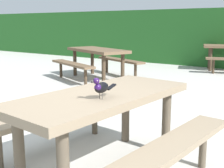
# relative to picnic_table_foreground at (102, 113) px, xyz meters

# --- Properties ---
(picnic_table_foreground) EXTENTS (1.83, 1.86, 0.74)m
(picnic_table_foreground) POSITION_rel_picnic_table_foreground_xyz_m (0.00, 0.00, 0.00)
(picnic_table_foreground) COLOR #84725B
(picnic_table_foreground) RESTS_ON ground
(bird_grackle) EXTENTS (0.08, 0.29, 0.18)m
(bird_grackle) POSITION_rel_picnic_table_foreground_xyz_m (0.13, -0.19, 0.29)
(bird_grackle) COLOR black
(bird_grackle) RESTS_ON picnic_table_foreground
(picnic_table_mid_left) EXTENTS (2.20, 2.18, 0.74)m
(picnic_table_mid_left) POSITION_rel_picnic_table_foreground_xyz_m (-2.96, 3.80, 0.00)
(picnic_table_mid_left) COLOR brown
(picnic_table_mid_left) RESTS_ON ground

